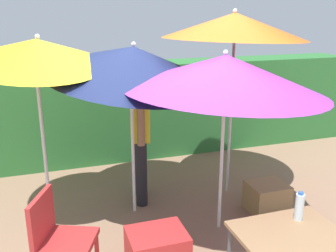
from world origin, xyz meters
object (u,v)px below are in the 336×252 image
at_px(bottle_water, 299,207).
at_px(folding_table, 289,242).
at_px(cooler_box, 157,250).
at_px(umbrella_orange, 225,73).
at_px(umbrella_yellow, 235,26).
at_px(umbrella_navy, 36,51).
at_px(chair_plastic, 58,237).
at_px(person_vendor, 140,130).
at_px(crate_cardboard, 267,197).
at_px(umbrella_rainbow, 132,62).

bearing_deg(bottle_water, folding_table, -141.22).
bearing_deg(cooler_box, umbrella_orange, 28.21).
height_order(umbrella_orange, umbrella_yellow, umbrella_yellow).
height_order(umbrella_navy, chair_plastic, umbrella_navy).
height_order(person_vendor, folding_table, person_vendor).
bearing_deg(umbrella_yellow, crate_cardboard, -71.48).
relative_size(person_vendor, cooler_box, 3.48).
bearing_deg(umbrella_rainbow, person_vendor, 62.36).
distance_m(umbrella_yellow, folding_table, 2.62).
height_order(umbrella_orange, umbrella_navy, umbrella_navy).
bearing_deg(folding_table, umbrella_orange, 87.60).
distance_m(chair_plastic, cooler_box, 0.92).
bearing_deg(cooler_box, bottle_water, -35.60).
distance_m(person_vendor, chair_plastic, 1.78).
xyz_separation_m(umbrella_rainbow, crate_cardboard, (1.49, -0.51, -1.61)).
bearing_deg(chair_plastic, umbrella_navy, 92.09).
distance_m(umbrella_orange, bottle_water, 1.46).
height_order(umbrella_yellow, folding_table, umbrella_yellow).
bearing_deg(folding_table, umbrella_yellow, 75.29).
xyz_separation_m(umbrella_yellow, folding_table, (-0.54, -2.07, -1.51)).
bearing_deg(umbrella_navy, umbrella_rainbow, -1.42).
xyz_separation_m(umbrella_yellow, bottle_water, (-0.37, -1.93, -1.31)).
height_order(cooler_box, crate_cardboard, cooler_box).
xyz_separation_m(chair_plastic, cooler_box, (0.86, 0.02, -0.33)).
bearing_deg(folding_table, crate_cardboard, 62.27).
bearing_deg(umbrella_yellow, umbrella_navy, -177.49).
bearing_deg(bottle_water, crate_cardboard, 65.87).
bearing_deg(umbrella_orange, umbrella_rainbow, 140.56).
height_order(umbrella_rainbow, cooler_box, umbrella_rainbow).
distance_m(umbrella_navy, bottle_water, 2.84).
height_order(umbrella_rainbow, person_vendor, umbrella_rainbow).
xyz_separation_m(umbrella_orange, folding_table, (-0.05, -1.29, -1.09)).
bearing_deg(umbrella_navy, cooler_box, -51.32).
bearing_deg(bottle_water, umbrella_yellow, 79.18).
bearing_deg(folding_table, cooler_box, 133.68).
height_order(umbrella_orange, crate_cardboard, umbrella_orange).
bearing_deg(crate_cardboard, umbrella_rainbow, 161.12).
relative_size(umbrella_rainbow, folding_table, 2.73).
bearing_deg(umbrella_rainbow, folding_table, -69.28).
bearing_deg(chair_plastic, folding_table, -26.03).
xyz_separation_m(chair_plastic, folding_table, (1.66, -0.81, 0.12)).
bearing_deg(crate_cardboard, folding_table, -117.73).
bearing_deg(person_vendor, chair_plastic, -127.49).
distance_m(umbrella_rainbow, person_vendor, 0.90).
xyz_separation_m(umbrella_rainbow, umbrella_orange, (0.79, -0.65, -0.06)).
xyz_separation_m(umbrella_yellow, crate_cardboard, (0.21, -0.63, -1.97)).
bearing_deg(umbrella_orange, umbrella_navy, 159.04).
relative_size(umbrella_orange, cooler_box, 3.87).
xyz_separation_m(umbrella_rainbow, umbrella_navy, (-0.97, 0.02, 0.14)).
xyz_separation_m(umbrella_orange, chair_plastic, (-1.72, -0.48, -1.22)).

